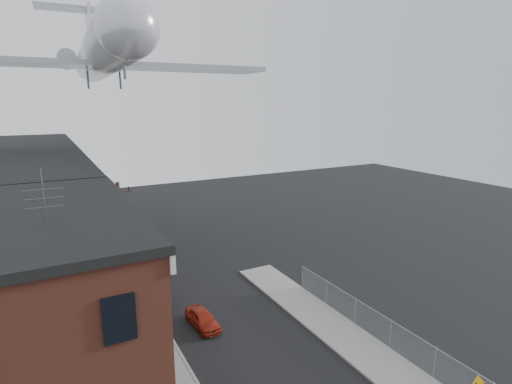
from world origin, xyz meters
TOP-DOWN VIEW (x-y plane):
  - sidewalk_left at (-5.50, 24.00)m, footprint 3.00×62.00m
  - sidewalk_right at (5.50, 6.00)m, footprint 3.00×26.00m
  - curb_left at (-4.05, 24.00)m, footprint 0.15×62.00m
  - curb_right at (4.05, 6.00)m, footprint 0.15×26.00m
  - corner_building at (-12.00, 7.00)m, footprint 10.31×12.30m
  - row_house_a at (-11.96, 16.50)m, footprint 11.98×7.00m
  - row_house_b at (-11.96, 23.50)m, footprint 11.98×7.00m
  - row_house_c at (-11.96, 30.50)m, footprint 11.98×7.00m
  - row_house_d at (-11.96, 37.50)m, footprint 11.98×7.00m
  - row_house_e at (-11.96, 44.50)m, footprint 11.98×7.00m
  - chainlink_fence at (7.00, 5.00)m, footprint 0.06×18.06m
  - utility_pole at (-5.60, 18.00)m, footprint 1.80×0.26m
  - street_tree at (-5.27, 27.92)m, footprint 3.22×3.20m
  - car_near at (-1.82, 12.59)m, footprint 1.61×3.42m
  - car_mid at (-3.60, 17.31)m, footprint 1.39×3.85m
  - car_far at (-1.80, 28.98)m, footprint 1.87×3.79m
  - airplane at (-4.38, 28.15)m, footprint 26.86×30.67m

SIDE VIEW (x-z plane):
  - sidewalk_left at x=-5.50m, z-range 0.00..0.12m
  - sidewalk_right at x=5.50m, z-range 0.00..0.12m
  - curb_left at x=-4.05m, z-range 0.00..0.14m
  - curb_right at x=4.05m, z-range 0.00..0.14m
  - car_far at x=-1.80m, z-range 0.00..1.06m
  - car_near at x=-1.82m, z-range 0.00..1.13m
  - car_mid at x=-3.60m, z-range 0.00..1.26m
  - chainlink_fence at x=7.00m, z-range 0.05..1.95m
  - street_tree at x=-5.27m, z-range 0.85..6.05m
  - utility_pole at x=-5.60m, z-range 0.17..9.17m
  - row_house_a at x=-11.96m, z-range -0.02..10.28m
  - row_house_b at x=-11.96m, z-range -0.02..10.28m
  - row_house_c at x=-11.96m, z-range -0.02..10.28m
  - row_house_d at x=-11.96m, z-range -0.02..10.28m
  - row_house_e at x=-11.96m, z-range -0.02..10.28m
  - corner_building at x=-12.00m, z-range -0.91..11.24m
  - airplane at x=-4.38m, z-range 13.90..22.79m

